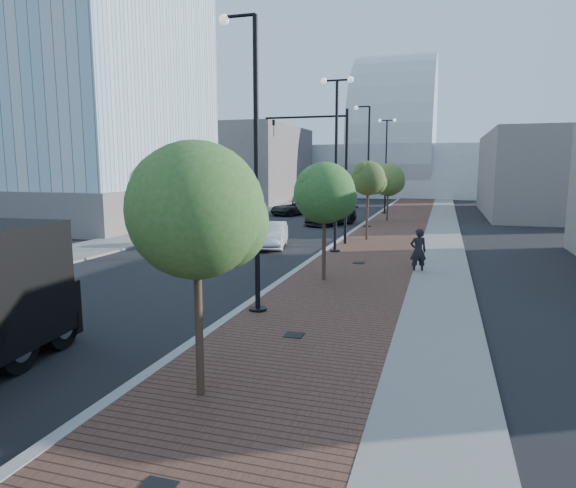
# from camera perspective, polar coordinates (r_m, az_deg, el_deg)

# --- Properties ---
(sidewalk) EXTENTS (7.00, 140.00, 0.12)m
(sidewalk) POSITION_cam_1_polar(r_m,az_deg,el_deg) (45.08, 13.62, 2.56)
(sidewalk) COLOR #4C2D23
(sidewalk) RESTS_ON ground
(concrete_strip) EXTENTS (2.40, 140.00, 0.13)m
(concrete_strip) POSITION_cam_1_polar(r_m,az_deg,el_deg) (45.00, 17.06, 2.42)
(concrete_strip) COLOR slate
(concrete_strip) RESTS_ON ground
(curb) EXTENTS (0.30, 140.00, 0.14)m
(curb) POSITION_cam_1_polar(r_m,az_deg,el_deg) (45.42, 9.21, 2.75)
(curb) COLOR gray
(curb) RESTS_ON ground
(west_sidewalk) EXTENTS (4.00, 140.00, 0.12)m
(west_sidewalk) POSITION_cam_1_polar(r_m,az_deg,el_deg) (48.90, -6.07, 3.22)
(west_sidewalk) COLOR slate
(west_sidewalk) RESTS_ON ground
(white_sedan) EXTENTS (2.48, 4.69, 1.47)m
(white_sedan) POSITION_cam_1_polar(r_m,az_deg,el_deg) (29.57, -1.86, 1.02)
(white_sedan) COLOR white
(white_sedan) RESTS_ON ground
(dark_car_mid) EXTENTS (4.15, 5.46, 1.38)m
(dark_car_mid) POSITION_cam_1_polar(r_m,az_deg,el_deg) (49.58, 0.55, 4.07)
(dark_car_mid) COLOR black
(dark_car_mid) RESTS_ON ground
(dark_car_far) EXTENTS (4.11, 5.66, 1.52)m
(dark_car_far) POSITION_cam_1_polar(r_m,az_deg,el_deg) (41.22, 4.85, 3.20)
(dark_car_far) COLOR black
(dark_car_far) RESTS_ON ground
(pedestrian) EXTENTS (0.85, 0.69, 2.01)m
(pedestrian) POSITION_cam_1_polar(r_m,az_deg,el_deg) (23.03, 14.44, -0.77)
(pedestrian) COLOR black
(pedestrian) RESTS_ON ground
(streetlight_1) EXTENTS (1.44, 0.56, 9.21)m
(streetlight_1) POSITION_cam_1_polar(r_m,az_deg,el_deg) (15.81, -3.94, 7.45)
(streetlight_1) COLOR black
(streetlight_1) RESTS_ON ground
(streetlight_2) EXTENTS (1.72, 0.56, 9.28)m
(streetlight_2) POSITION_cam_1_polar(r_m,az_deg,el_deg) (27.33, 5.43, 8.94)
(streetlight_2) COLOR black
(streetlight_2) RESTS_ON ground
(streetlight_3) EXTENTS (1.44, 0.56, 9.21)m
(streetlight_3) POSITION_cam_1_polar(r_m,az_deg,el_deg) (39.17, 8.85, 8.09)
(streetlight_3) COLOR black
(streetlight_3) RESTS_ON ground
(streetlight_4) EXTENTS (1.72, 0.56, 9.28)m
(streetlight_4) POSITION_cam_1_polar(r_m,az_deg,el_deg) (51.06, 10.96, 8.69)
(streetlight_4) COLOR black
(streetlight_4) RESTS_ON ground
(traffic_mast) EXTENTS (5.09, 0.20, 8.00)m
(traffic_mast) POSITION_cam_1_polar(r_m,az_deg,el_deg) (30.45, 4.91, 9.23)
(traffic_mast) COLOR black
(traffic_mast) RESTS_ON ground
(tree_0) EXTENTS (2.67, 2.67, 5.19)m
(tree_0) POSITION_cam_1_polar(r_m,az_deg,el_deg) (9.91, -10.04, 3.70)
(tree_0) COLOR #382619
(tree_0) RESTS_ON ground
(tree_1) EXTENTS (2.49, 2.46, 4.88)m
(tree_1) POSITION_cam_1_polar(r_m,az_deg,el_deg) (20.32, 4.27, 5.72)
(tree_1) COLOR #382619
(tree_1) RESTS_ON ground
(tree_2) EXTENTS (2.23, 2.15, 5.06)m
(tree_2) POSITION_cam_1_polar(r_m,az_deg,el_deg) (32.11, 9.08, 7.30)
(tree_2) COLOR #382619
(tree_2) RESTS_ON ground
(tree_3) EXTENTS (2.78, 2.78, 4.98)m
(tree_3) POSITION_cam_1_polar(r_m,az_deg,el_deg) (44.03, 11.28, 7.10)
(tree_3) COLOR #382619
(tree_3) RESTS_ON ground
(tower_podium) EXTENTS (19.00, 19.00, 3.00)m
(tower_podium) POSITION_cam_1_polar(r_m,az_deg,el_deg) (47.65, -22.30, 4.21)
(tower_podium) COLOR slate
(tower_podium) RESTS_ON ground
(convention_center) EXTENTS (50.00, 30.00, 50.00)m
(convention_center) POSITION_cam_1_polar(r_m,az_deg,el_deg) (90.14, 12.04, 9.34)
(convention_center) COLOR #A3A9AD
(convention_center) RESTS_ON ground
(commercial_block_nw) EXTENTS (14.00, 20.00, 10.00)m
(commercial_block_nw) POSITION_cam_1_polar(r_m,az_deg,el_deg) (69.84, -4.98, 8.92)
(commercial_block_nw) COLOR #5F5855
(commercial_block_nw) RESTS_ON ground
(commercial_block_ne) EXTENTS (12.00, 22.00, 8.00)m
(commercial_block_ne) POSITION_cam_1_polar(r_m,az_deg,el_deg) (55.65, 27.49, 7.02)
(commercial_block_ne) COLOR slate
(commercial_block_ne) RESTS_ON ground
(utility_cover_1) EXTENTS (0.50, 0.50, 0.02)m
(utility_cover_1) POSITION_cam_1_polar(r_m,az_deg,el_deg) (14.06, 0.68, -10.20)
(utility_cover_1) COLOR black
(utility_cover_1) RESTS_ON sidewalk
(utility_cover_2) EXTENTS (0.50, 0.50, 0.02)m
(utility_cover_2) POSITION_cam_1_polar(r_m,az_deg,el_deg) (24.48, 7.97, -2.11)
(utility_cover_2) COLOR black
(utility_cover_2) RESTS_ON sidewalk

